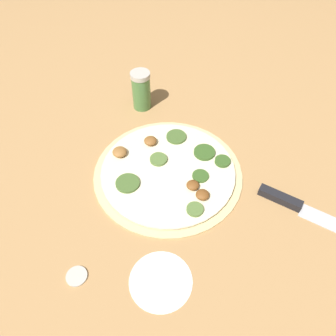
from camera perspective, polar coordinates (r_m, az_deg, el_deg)
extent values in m
plane|color=tan|center=(0.74, 0.00, -0.87)|extent=(3.00, 3.00, 0.00)
cylinder|color=beige|center=(0.74, 0.00, -0.69)|extent=(0.33, 0.33, 0.01)
cylinder|color=#EFE5C1|center=(0.73, 0.00, -0.40)|extent=(0.30, 0.30, 0.00)
cylinder|color=#385B23|center=(0.77, 6.36, 2.75)|extent=(0.05, 0.05, 0.01)
cylinder|color=#567538|center=(0.75, -1.66, 1.54)|extent=(0.04, 0.04, 0.01)
ellipsoid|color=#996633|center=(0.76, -8.42, 2.79)|extent=(0.03, 0.03, 0.02)
ellipsoid|color=brown|center=(0.70, 4.34, -3.00)|extent=(0.03, 0.03, 0.01)
cylinder|color=#47662D|center=(0.71, -7.04, -2.64)|extent=(0.05, 0.05, 0.01)
ellipsoid|color=brown|center=(0.68, 6.02, -4.65)|extent=(0.03, 0.03, 0.01)
ellipsoid|color=brown|center=(0.78, -3.08, 4.75)|extent=(0.03, 0.03, 0.02)
cylinder|color=#385B23|center=(0.75, 9.48, 1.19)|extent=(0.04, 0.04, 0.01)
cylinder|color=#567538|center=(0.67, 4.71, -7.18)|extent=(0.03, 0.03, 0.01)
cylinder|color=#385B23|center=(0.72, 5.70, -1.29)|extent=(0.04, 0.04, 0.00)
cylinder|color=#47662D|center=(0.80, 1.46, 5.47)|extent=(0.05, 0.05, 0.01)
cube|color=black|center=(0.73, 18.93, -4.92)|extent=(0.09, 0.04, 0.02)
cylinder|color=#4C7F42|center=(0.88, -4.65, 13.01)|extent=(0.05, 0.05, 0.09)
cylinder|color=beige|center=(0.85, -4.88, 15.84)|extent=(0.05, 0.05, 0.01)
cylinder|color=beige|center=(0.63, -15.65, -17.62)|extent=(0.04, 0.04, 0.01)
cylinder|color=white|center=(0.61, -1.27, -19.07)|extent=(0.11, 0.11, 0.00)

